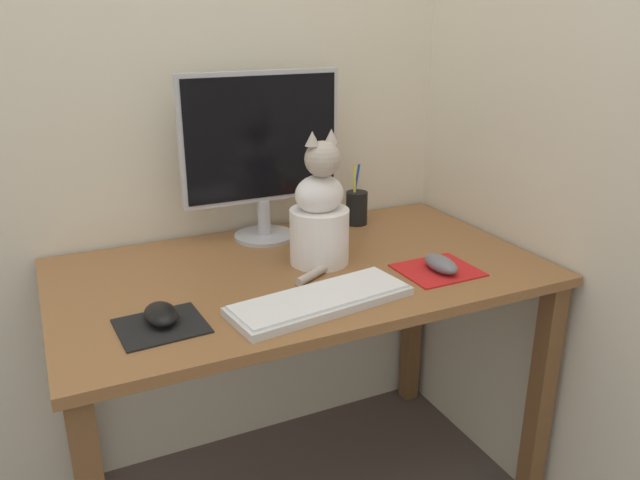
# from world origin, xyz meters

# --- Properties ---
(wall_back) EXTENTS (7.00, 0.04, 2.50)m
(wall_back) POSITION_xyz_m (0.00, 0.37, 1.25)
(wall_back) COLOR beige
(wall_back) RESTS_ON ground_plane
(wall_side_right) EXTENTS (0.04, 7.00, 2.50)m
(wall_side_right) POSITION_xyz_m (0.63, 0.00, 1.25)
(wall_side_right) COLOR beige
(wall_side_right) RESTS_ON ground_plane
(desk) EXTENTS (1.19, 0.69, 0.72)m
(desk) POSITION_xyz_m (0.00, 0.00, 0.62)
(desk) COLOR brown
(desk) RESTS_ON ground_plane
(monitor) EXTENTS (0.45, 0.17, 0.46)m
(monitor) POSITION_xyz_m (-0.00, 0.25, 0.97)
(monitor) COLOR #B2B2B7
(monitor) RESTS_ON desk
(keyboard) EXTENTS (0.42, 0.20, 0.02)m
(keyboard) POSITION_xyz_m (-0.04, -0.21, 0.73)
(keyboard) COLOR silver
(keyboard) RESTS_ON desk
(mousepad_left) EXTENTS (0.18, 0.16, 0.00)m
(mousepad_left) POSITION_xyz_m (-0.38, -0.17, 0.72)
(mousepad_left) COLOR black
(mousepad_left) RESTS_ON desk
(mousepad_right) EXTENTS (0.19, 0.17, 0.00)m
(mousepad_right) POSITION_xyz_m (0.30, -0.16, 0.72)
(mousepad_right) COLOR red
(mousepad_right) RESTS_ON desk
(computer_mouse_left) EXTENTS (0.07, 0.10, 0.03)m
(computer_mouse_left) POSITION_xyz_m (-0.37, -0.15, 0.74)
(computer_mouse_left) COLOR black
(computer_mouse_left) RESTS_ON mousepad_left
(computer_mouse_right) EXTENTS (0.06, 0.11, 0.04)m
(computer_mouse_right) POSITION_xyz_m (0.30, -0.17, 0.74)
(computer_mouse_right) COLOR slate
(computer_mouse_right) RESTS_ON mousepad_right
(cat) EXTENTS (0.20, 0.21, 0.34)m
(cat) POSITION_xyz_m (0.06, 0.01, 0.84)
(cat) COLOR white
(cat) RESTS_ON desk
(pen_cup) EXTENTS (0.06, 0.06, 0.18)m
(pen_cup) POSITION_xyz_m (0.29, 0.24, 0.77)
(pen_cup) COLOR black
(pen_cup) RESTS_ON desk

